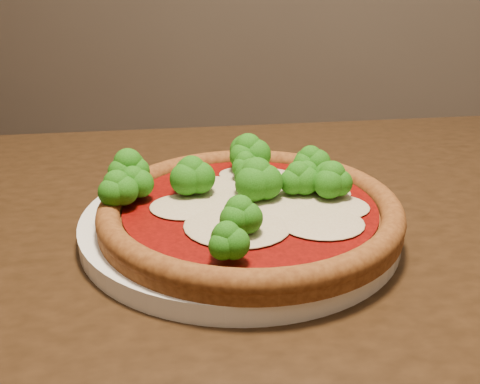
# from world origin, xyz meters

# --- Properties ---
(dining_table) EXTENTS (1.41, 1.12, 0.75)m
(dining_table) POSITION_xyz_m (-0.03, -0.04, 0.65)
(dining_table) COLOR black
(dining_table) RESTS_ON floor
(plate) EXTENTS (0.30, 0.30, 0.02)m
(plate) POSITION_xyz_m (-0.06, -0.02, 0.76)
(plate) COLOR white
(plate) RESTS_ON dining_table
(pizza) EXTENTS (0.28, 0.27, 0.06)m
(pizza) POSITION_xyz_m (-0.06, -0.02, 0.78)
(pizza) COLOR brown
(pizza) RESTS_ON plate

